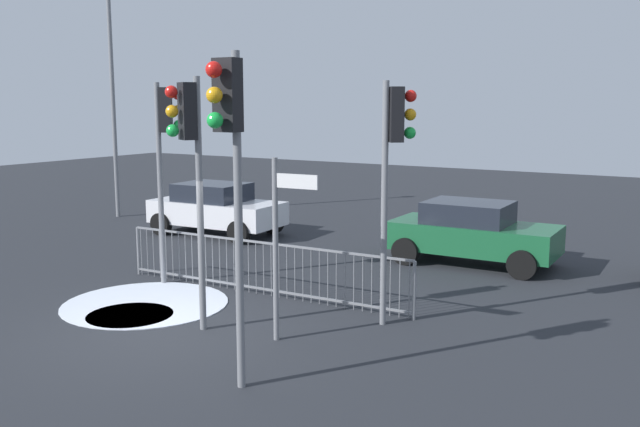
{
  "coord_description": "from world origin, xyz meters",
  "views": [
    {
      "loc": [
        7.92,
        -8.02,
        3.76
      ],
      "look_at": [
        0.84,
        3.58,
        1.57
      ],
      "focal_mm": 38.85,
      "sensor_mm": 36.0,
      "label": 1
    }
  ],
  "objects_px": {
    "direction_sign_post": "(279,239)",
    "street_lamp": "(112,77)",
    "traffic_light_foreground_right": "(166,138)",
    "car_green_trailing": "(472,232)",
    "traffic_light_foreground_left": "(394,148)",
    "traffic_light_mid_left": "(230,146)",
    "traffic_light_rear_left": "(189,147)",
    "car_white_far": "(216,208)"
  },
  "relations": [
    {
      "from": "car_green_trailing",
      "to": "street_lamp",
      "type": "height_order",
      "value": "street_lamp"
    },
    {
      "from": "traffic_light_mid_left",
      "to": "direction_sign_post",
      "type": "relative_size",
      "value": 1.5
    },
    {
      "from": "direction_sign_post",
      "to": "car_green_trailing",
      "type": "xyz_separation_m",
      "value": [
        0.83,
        6.69,
        -0.87
      ]
    },
    {
      "from": "traffic_light_rear_left",
      "to": "car_white_far",
      "type": "xyz_separation_m",
      "value": [
        -5.21,
        6.79,
        -2.29
      ]
    },
    {
      "from": "traffic_light_foreground_right",
      "to": "traffic_light_rear_left",
      "type": "bearing_deg",
      "value": 17.25
    },
    {
      "from": "traffic_light_foreground_left",
      "to": "direction_sign_post",
      "type": "relative_size",
      "value": 1.41
    },
    {
      "from": "traffic_light_foreground_left",
      "to": "traffic_light_foreground_right",
      "type": "height_order",
      "value": "traffic_light_foreground_right"
    },
    {
      "from": "traffic_light_foreground_right",
      "to": "car_green_trailing",
      "type": "height_order",
      "value": "traffic_light_foreground_right"
    },
    {
      "from": "traffic_light_foreground_left",
      "to": "direction_sign_post",
      "type": "xyz_separation_m",
      "value": [
        -1.15,
        -1.68,
        -1.37
      ]
    },
    {
      "from": "direction_sign_post",
      "to": "street_lamp",
      "type": "relative_size",
      "value": 0.38
    },
    {
      "from": "traffic_light_mid_left",
      "to": "traffic_light_foreground_left",
      "type": "bearing_deg",
      "value": -98.39
    },
    {
      "from": "traffic_light_rear_left",
      "to": "traffic_light_foreground_left",
      "type": "bearing_deg",
      "value": -112.9
    },
    {
      "from": "direction_sign_post",
      "to": "street_lamp",
      "type": "xyz_separation_m",
      "value": [
        -11.51,
        7.17,
        2.93
      ]
    },
    {
      "from": "traffic_light_foreground_right",
      "to": "car_green_trailing",
      "type": "distance_m",
      "value": 7.28
    },
    {
      "from": "direction_sign_post",
      "to": "car_white_far",
      "type": "distance_m",
      "value": 9.33
    },
    {
      "from": "direction_sign_post",
      "to": "car_green_trailing",
      "type": "bearing_deg",
      "value": 79.07
    },
    {
      "from": "traffic_light_mid_left",
      "to": "traffic_light_foreground_right",
      "type": "distance_m",
      "value": 5.84
    },
    {
      "from": "traffic_light_foreground_left",
      "to": "traffic_light_foreground_right",
      "type": "xyz_separation_m",
      "value": [
        -5.12,
        0.03,
        0.03
      ]
    },
    {
      "from": "traffic_light_rear_left",
      "to": "street_lamp",
      "type": "bearing_deg",
      "value": -7.39
    },
    {
      "from": "traffic_light_foreground_left",
      "to": "traffic_light_foreground_right",
      "type": "distance_m",
      "value": 5.12
    },
    {
      "from": "street_lamp",
      "to": "traffic_light_foreground_right",
      "type": "bearing_deg",
      "value": -35.92
    },
    {
      "from": "traffic_light_rear_left",
      "to": "traffic_light_foreground_right",
      "type": "height_order",
      "value": "traffic_light_rear_left"
    },
    {
      "from": "traffic_light_foreground_left",
      "to": "traffic_light_rear_left",
      "type": "relative_size",
      "value": 0.99
    },
    {
      "from": "traffic_light_foreground_left",
      "to": "car_white_far",
      "type": "relative_size",
      "value": 1.06
    },
    {
      "from": "traffic_light_mid_left",
      "to": "car_green_trailing",
      "type": "xyz_separation_m",
      "value": [
        0.23,
        8.61,
        -2.45
      ]
    },
    {
      "from": "traffic_light_mid_left",
      "to": "direction_sign_post",
      "type": "bearing_deg",
      "value": -72.26
    },
    {
      "from": "traffic_light_rear_left",
      "to": "car_green_trailing",
      "type": "height_order",
      "value": "traffic_light_rear_left"
    },
    {
      "from": "traffic_light_foreground_right",
      "to": "direction_sign_post",
      "type": "bearing_deg",
      "value": 33.5
    },
    {
      "from": "traffic_light_mid_left",
      "to": "traffic_light_foreground_right",
      "type": "bearing_deg",
      "value": -38.09
    },
    {
      "from": "traffic_light_rear_left",
      "to": "car_white_far",
      "type": "bearing_deg",
      "value": -23.05
    },
    {
      "from": "traffic_light_mid_left",
      "to": "direction_sign_post",
      "type": "distance_m",
      "value": 2.55
    },
    {
      "from": "traffic_light_foreground_left",
      "to": "street_lamp",
      "type": "relative_size",
      "value": 0.54
    },
    {
      "from": "traffic_light_foreground_left",
      "to": "car_green_trailing",
      "type": "bearing_deg",
      "value": 143.51
    },
    {
      "from": "traffic_light_mid_left",
      "to": "street_lamp",
      "type": "height_order",
      "value": "street_lamp"
    },
    {
      "from": "direction_sign_post",
      "to": "car_white_far",
      "type": "xyz_separation_m",
      "value": [
        -6.69,
        6.45,
        -0.87
      ]
    },
    {
      "from": "street_lamp",
      "to": "car_green_trailing",
      "type": "bearing_deg",
      "value": -2.2
    },
    {
      "from": "car_green_trailing",
      "to": "car_white_far",
      "type": "height_order",
      "value": "same"
    },
    {
      "from": "traffic_light_mid_left",
      "to": "car_green_trailing",
      "type": "relative_size",
      "value": 1.14
    },
    {
      "from": "traffic_light_rear_left",
      "to": "car_green_trailing",
      "type": "xyz_separation_m",
      "value": [
        2.31,
        7.04,
        -2.29
      ]
    },
    {
      "from": "traffic_light_rear_left",
      "to": "direction_sign_post",
      "type": "xyz_separation_m",
      "value": [
        1.48,
        0.35,
        -1.41
      ]
    },
    {
      "from": "traffic_light_rear_left",
      "to": "car_white_far",
      "type": "relative_size",
      "value": 1.07
    },
    {
      "from": "street_lamp",
      "to": "traffic_light_rear_left",
      "type": "bearing_deg",
      "value": -36.86
    }
  ]
}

